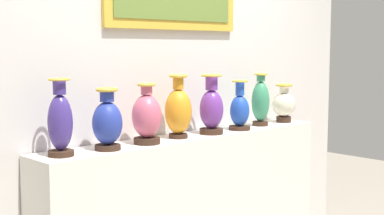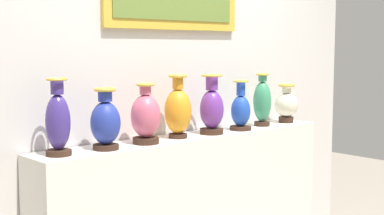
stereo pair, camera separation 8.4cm
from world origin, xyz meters
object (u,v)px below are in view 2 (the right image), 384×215
(vase_violet, at_px, (212,108))
(vase_sapphire, at_px, (241,110))
(vase_jade, at_px, (262,102))
(vase_cobalt, at_px, (106,122))
(vase_rose, at_px, (146,117))
(vase_amber, at_px, (178,110))
(vase_indigo, at_px, (58,122))
(vase_ivory, at_px, (286,105))

(vase_violet, distance_m, vase_sapphire, 0.27)
(vase_sapphire, distance_m, vase_jade, 0.27)
(vase_cobalt, distance_m, vase_rose, 0.28)
(vase_amber, bearing_deg, vase_rose, -174.39)
(vase_indigo, relative_size, vase_rose, 1.14)
(vase_amber, relative_size, vase_sapphire, 1.17)
(vase_ivory, bearing_deg, vase_violet, -178.51)
(vase_violet, bearing_deg, vase_ivory, 1.49)
(vase_violet, xyz_separation_m, vase_jade, (0.53, 0.02, 0.01))
(vase_indigo, height_order, vase_cobalt, vase_indigo)
(vase_cobalt, bearing_deg, vase_ivory, 0.90)
(vase_rose, distance_m, vase_sapphire, 0.82)
(vase_rose, relative_size, vase_sapphire, 1.04)
(vase_violet, height_order, vase_ivory, vase_violet)
(vase_cobalt, height_order, vase_jade, vase_jade)
(vase_cobalt, distance_m, vase_violet, 0.83)
(vase_indigo, xyz_separation_m, vase_rose, (0.56, -0.02, -0.02))
(vase_sapphire, distance_m, vase_ivory, 0.54)
(vase_cobalt, relative_size, vase_rose, 0.96)
(vase_rose, relative_size, vase_ivory, 1.23)
(vase_indigo, height_order, vase_violet, vase_indigo)
(vase_rose, bearing_deg, vase_jade, 1.30)
(vase_indigo, relative_size, vase_violet, 1.04)
(vase_indigo, distance_m, vase_ivory, 1.92)
(vase_indigo, bearing_deg, vase_jade, 0.17)
(vase_jade, distance_m, vase_ivory, 0.28)
(vase_violet, bearing_deg, vase_rose, -179.92)
(vase_rose, height_order, vase_jade, vase_jade)
(vase_indigo, xyz_separation_m, vase_jade, (1.64, 0.00, -0.00))
(vase_violet, distance_m, vase_jade, 0.54)
(vase_violet, relative_size, vase_ivory, 1.34)
(vase_indigo, height_order, vase_ivory, vase_indigo)
(vase_violet, bearing_deg, vase_cobalt, -179.68)
(vase_violet, distance_m, vase_ivory, 0.81)
(vase_amber, bearing_deg, vase_indigo, -179.49)
(vase_jade, bearing_deg, vase_ivory, -0.53)
(vase_indigo, relative_size, vase_jade, 1.07)
(vase_cobalt, relative_size, vase_ivory, 1.18)
(vase_amber, xyz_separation_m, vase_ivory, (1.08, -0.01, -0.04))
(vase_rose, distance_m, vase_ivory, 1.36)
(vase_cobalt, distance_m, vase_amber, 0.56)
(vase_amber, height_order, vase_jade, vase_amber)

